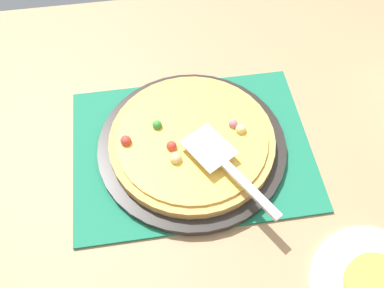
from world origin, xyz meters
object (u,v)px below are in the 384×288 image
Objects in this scene: plate_far_right at (375,288)px; pizza_server at (226,164)px; served_slice_right at (378,286)px; pizza at (192,140)px; pizza_pan at (192,146)px.

plate_far_right is 0.33m from pizza_server.
pizza_server is (-0.21, 0.24, 0.05)m from served_slice_right.
pizza reaches higher than served_slice_right.
pizza is at bearing 120.67° from pizza_server.
pizza is at bearing 128.99° from served_slice_right.
pizza is 1.50× the size of plate_far_right.
served_slice_right reaches higher than pizza_pan.
served_slice_right is at bearing -51.07° from pizza_pan.
pizza_pan is 3.45× the size of served_slice_right.
pizza_pan is 1.73× the size of pizza_server.
pizza_server reaches higher than pizza_pan.
pizza is 0.10m from pizza_server.
plate_far_right is at bearing -51.07° from pizza_pan.
plate_far_right is at bearing -48.49° from pizza_server.
plate_far_right is (0.26, -0.32, -0.03)m from pizza.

